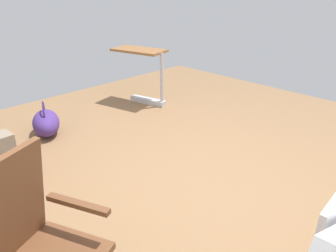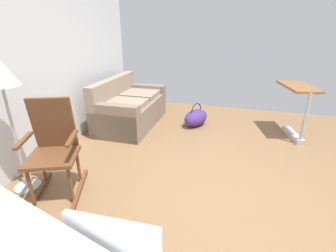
{
  "view_description": "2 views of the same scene",
  "coord_description": "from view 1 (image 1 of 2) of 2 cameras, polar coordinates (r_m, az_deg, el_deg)",
  "views": [
    {
      "loc": [
        -1.73,
        2.09,
        1.76
      ],
      "look_at": [
        -0.13,
        0.49,
        0.73
      ],
      "focal_mm": 34.06,
      "sensor_mm": 36.0,
      "label": 1
    },
    {
      "loc": [
        -2.27,
        -0.1,
        1.71
      ],
      "look_at": [
        0.2,
        0.63,
        0.66
      ],
      "focal_mm": 26.1,
      "sensor_mm": 36.0,
      "label": 2
    }
  ],
  "objects": [
    {
      "name": "duffel_bag",
      "position": [
        4.25,
        -21.0,
        0.57
      ],
      "size": [
        0.64,
        0.52,
        0.43
      ],
      "color": "#472D7A",
      "rests_on": "ground"
    },
    {
      "name": "overbed_table",
      "position": [
        4.95,
        -4.31,
        10.02
      ],
      "size": [
        0.88,
        0.58,
        0.84
      ],
      "color": "#B2B5BA",
      "rests_on": "ground"
    },
    {
      "name": "ground_plane",
      "position": [
        3.23,
        4.56,
        -8.61
      ],
      "size": [
        6.43,
        6.43,
        0.0
      ],
      "primitive_type": "plane",
      "color": "olive"
    }
  ]
}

